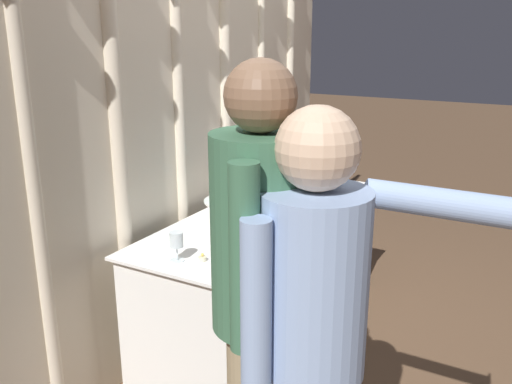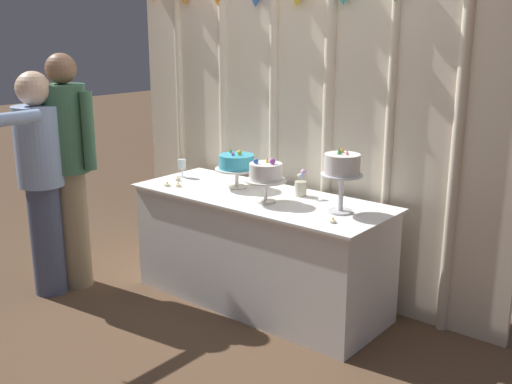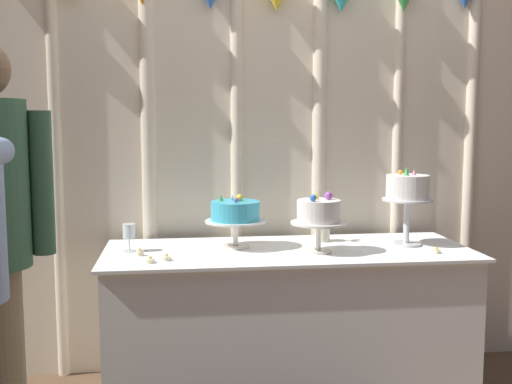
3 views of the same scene
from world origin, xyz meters
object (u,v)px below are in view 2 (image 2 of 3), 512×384
(cake_table, at_px, (260,250))
(cake_display_leftmost, at_px, (237,163))
(wine_glass, at_px, (182,165))
(tealight_far_right, at_px, (333,221))
(tealight_near_left, at_px, (167,185))
(cake_display_center, at_px, (266,174))
(cake_display_rightmost, at_px, (342,168))
(guest_man_pink_jacket, at_px, (68,161))
(tealight_far_left, at_px, (178,179))
(tealight_near_right, at_px, (178,185))
(guest_man_dark_suit, at_px, (40,174))
(flower_vase, at_px, (301,186))

(cake_table, bearing_deg, cake_display_leftmost, 166.34)
(wine_glass, xyz_separation_m, tealight_far_right, (1.47, -0.22, -0.09))
(tealight_near_left, xyz_separation_m, tealight_far_right, (1.36, 0.03, 0.00))
(cake_display_center, relative_size, cake_display_rightmost, 0.73)
(cake_table, xyz_separation_m, tealight_near_left, (-0.67, -0.22, 0.39))
(cake_display_center, height_order, tealight_far_right, cake_display_center)
(cake_display_leftmost, distance_m, guest_man_pink_jacket, 1.19)
(cake_table, distance_m, tealight_far_left, 0.82)
(cake_display_center, bearing_deg, tealight_near_right, -173.66)
(wine_glass, distance_m, guest_man_dark_suit, 1.00)
(flower_vase, bearing_deg, cake_display_rightmost, -20.41)
(cake_table, bearing_deg, tealight_near_right, -163.23)
(flower_vase, bearing_deg, wine_glass, -172.60)
(tealight_far_right, bearing_deg, flower_vase, 143.50)
(wine_glass, distance_m, guest_man_pink_jacket, 0.81)
(tealight_far_left, bearing_deg, cake_table, 4.86)
(tealight_near_right, bearing_deg, cake_table, 16.77)
(wine_glass, height_order, tealight_near_right, wine_glass)
(flower_vase, bearing_deg, tealight_far_left, -166.39)
(cake_table, xyz_separation_m, tealight_far_left, (-0.72, -0.06, 0.39))
(wine_glass, distance_m, tealight_far_left, 0.14)
(tealight_far_left, relative_size, guest_man_dark_suit, 0.02)
(tealight_far_right, bearing_deg, cake_table, 165.05)
(cake_display_center, distance_m, flower_vase, 0.30)
(tealight_far_left, bearing_deg, tealight_far_right, -4.98)
(cake_display_center, distance_m, guest_man_pink_jacket, 1.46)
(wine_glass, bearing_deg, guest_man_dark_suit, -119.49)
(cake_table, distance_m, cake_display_rightmost, 0.90)
(cake_table, xyz_separation_m, cake_display_leftmost, (-0.26, 0.06, 0.56))
(cake_table, xyz_separation_m, cake_display_rightmost, (0.62, 0.02, 0.66))
(wine_glass, bearing_deg, tealight_far_left, -60.65)
(cake_display_rightmost, height_order, flower_vase, cake_display_rightmost)
(tealight_near_right, bearing_deg, guest_man_pink_jacket, -144.37)
(cake_display_rightmost, xyz_separation_m, guest_man_pink_jacket, (-1.84, -0.65, -0.10))
(wine_glass, relative_size, tealight_near_left, 3.16)
(cake_display_center, bearing_deg, guest_man_pink_jacket, -158.52)
(cake_display_leftmost, height_order, cake_display_center, cake_display_center)
(tealight_far_left, xyz_separation_m, guest_man_pink_jacket, (-0.50, -0.57, 0.16))
(cake_display_center, bearing_deg, cake_table, 142.88)
(guest_man_dark_suit, bearing_deg, tealight_far_left, 54.67)
(cake_display_center, height_order, cake_display_rightmost, cake_display_rightmost)
(cake_display_center, xyz_separation_m, cake_display_rightmost, (0.49, 0.12, 0.09))
(cake_display_rightmost, height_order, tealight_near_right, cake_display_rightmost)
(cake_table, height_order, tealight_near_right, tealight_near_right)
(tealight_near_right, relative_size, tealight_far_right, 1.08)
(cake_table, relative_size, cake_display_rightmost, 4.51)
(tealight_near_left, distance_m, tealight_near_right, 0.08)
(wine_glass, bearing_deg, tealight_near_left, -66.37)
(wine_glass, height_order, guest_man_pink_jacket, guest_man_pink_jacket)
(tealight_far_left, relative_size, tealight_near_left, 0.87)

